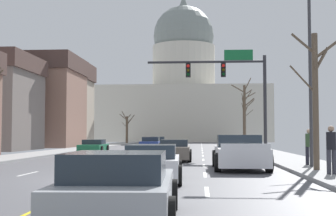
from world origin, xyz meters
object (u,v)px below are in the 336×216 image
sedan_oncoming_01 (151,143)px  pedestrian_01 (331,147)px  signal_gantry (232,80)px  sedan_near_03 (119,189)px  pedestrian_00 (309,145)px  sedan_oncoming_00 (94,147)px  street_lamp_right (302,60)px  sedan_near_02 (152,164)px  sedan_oncoming_02 (158,142)px  pickup_truck_near_01 (240,153)px  sedan_near_00 (174,151)px

sedan_oncoming_01 → pedestrian_01: 31.34m
signal_gantry → sedan_near_03: size_ratio=1.79×
sedan_oncoming_01 → pedestrian_00: (10.02, -24.81, 0.48)m
sedan_near_03 → pedestrian_01: 10.74m
sedan_near_03 → sedan_oncoming_01: bearing=95.2°
sedan_oncoming_00 → sedan_oncoming_01: bearing=69.9°
sedan_near_03 → pedestrian_00: size_ratio=2.64×
street_lamp_right → sedan_oncoming_01: (-9.52, 25.95, -4.27)m
signal_gantry → sedan_near_02: signal_gantry is taller
street_lamp_right → sedan_oncoming_02: bearing=105.4°
pedestrian_01 → sedan_near_03: bearing=-125.0°
pickup_truck_near_01 → sedan_near_03: bearing=-104.1°
sedan_oncoming_02 → pedestrian_00: (10.11, -33.70, 0.48)m
sedan_oncoming_00 → sedan_near_00: bearing=-54.5°
sedan_near_03 → sedan_oncoming_02: 47.61m
sedan_oncoming_01 → sedan_near_03: bearing=-84.8°
pickup_truck_near_01 → sedan_oncoming_01: (-6.74, 25.70, -0.11)m
sedan_near_00 → sedan_near_03: size_ratio=0.98×
sedan_near_03 → pedestrian_01: size_ratio=2.55×
sedan_near_02 → sedan_near_03: (0.12, -7.10, 0.01)m
signal_gantry → street_lamp_right: bearing=-76.5°
pedestrian_01 → sedan_near_02: bearing=-165.0°
signal_gantry → sedan_oncoming_02: bearing=106.2°
sedan_oncoming_00 → sedan_oncoming_02: size_ratio=0.97×
street_lamp_right → pickup_truck_near_01: 5.01m
pedestrian_00 → street_lamp_right: bearing=-113.4°
signal_gantry → sedan_near_03: bearing=-98.9°
pedestrian_01 → signal_gantry: bearing=100.4°
sedan_near_00 → sedan_near_02: 11.88m
sedan_near_00 → pedestrian_01: bearing=-58.7°
sedan_oncoming_01 → sedan_oncoming_02: size_ratio=0.96×
sedan_oncoming_01 → pedestrian_00: size_ratio=2.57×
pickup_truck_near_01 → pedestrian_00: pedestrian_00 is taller
pickup_truck_near_01 → sedan_near_03: size_ratio=1.22×
street_lamp_right → pickup_truck_near_01: bearing=174.9°
pickup_truck_near_01 → sedan_oncoming_00: (-10.32, 15.94, -0.16)m
pedestrian_00 → pedestrian_01: size_ratio=0.96×
street_lamp_right → sedan_oncoming_01: size_ratio=1.85×
sedan_oncoming_00 → pedestrian_00: size_ratio=2.59×
sedan_near_03 → sedan_near_02: bearing=91.0°
sedan_oncoming_00 → sedan_near_02: bearing=-72.2°
sedan_near_03 → pedestrian_00: 15.25m
sedan_near_00 → sedan_oncoming_00: size_ratio=1.00×
sedan_oncoming_00 → sedan_oncoming_01: (3.57, 9.75, 0.05)m
signal_gantry → pickup_truck_near_01: (-0.33, -9.94, -4.43)m
signal_gantry → pickup_truck_near_01: bearing=-91.9°
signal_gantry → sedan_near_00: bearing=-133.1°
sedan_near_03 → street_lamp_right: bearing=64.6°
sedan_near_00 → pedestrian_00: bearing=-38.4°
sedan_near_02 → sedan_oncoming_01: 31.67m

